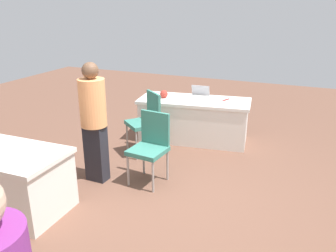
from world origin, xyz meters
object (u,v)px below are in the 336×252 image
at_px(table_back_left, 7,180).
at_px(chair_tucked_left, 151,144).
at_px(laptop_silver, 199,96).
at_px(person_presenter, 94,117).
at_px(scissors_red, 226,100).
at_px(table_foreground, 194,120).
at_px(chair_tucked_right, 146,119).
at_px(yarn_ball, 164,94).

height_order(table_back_left, chair_tucked_left, chair_tucked_left).
bearing_deg(laptop_silver, person_presenter, 64.10).
distance_m(laptop_silver, scissors_red, 0.46).
height_order(table_foreground, chair_tucked_right, chair_tucked_right).
bearing_deg(chair_tucked_right, table_foreground, -82.91).
relative_size(table_foreground, yarn_ball, 14.54).
height_order(chair_tucked_left, laptop_silver, chair_tucked_left).
bearing_deg(scissors_red, table_back_left, -9.23).
relative_size(chair_tucked_left, laptop_silver, 2.77).
height_order(table_foreground, laptop_silver, laptop_silver).
xyz_separation_m(chair_tucked_left, chair_tucked_right, (0.47, -0.83, 0.03)).
bearing_deg(laptop_silver, table_foreground, 64.32).
distance_m(table_foreground, scissors_red, 0.65).
relative_size(chair_tucked_left, person_presenter, 0.59).
height_order(table_foreground, chair_tucked_left, chair_tucked_left).
relative_size(chair_tucked_right, scissors_red, 5.44).
height_order(chair_tucked_left, yarn_ball, chair_tucked_left).
bearing_deg(table_back_left, laptop_silver, -113.83).
bearing_deg(table_back_left, scissors_red, -120.23).
xyz_separation_m(table_back_left, chair_tucked_right, (-0.77, -2.07, 0.20)).
xyz_separation_m(person_presenter, yarn_ball, (-0.21, -1.80, -0.09)).
bearing_deg(table_back_left, yarn_ball, -105.29).
bearing_deg(table_back_left, table_foreground, -113.96).
bearing_deg(yarn_ball, laptop_silver, -158.54).
distance_m(person_presenter, scissors_red, 2.42).
distance_m(table_back_left, scissors_red, 3.57).
relative_size(laptop_silver, scissors_red, 1.89).
distance_m(yarn_ball, scissors_red, 1.07).
height_order(chair_tucked_right, person_presenter, person_presenter).
height_order(person_presenter, scissors_red, person_presenter).
bearing_deg(scissors_red, yarn_ball, -53.58).
xyz_separation_m(chair_tucked_right, person_presenter, (0.22, 1.08, 0.32)).
xyz_separation_m(table_foreground, laptop_silver, (-0.05, -0.12, 0.40)).
bearing_deg(table_foreground, chair_tucked_right, 58.09).
relative_size(table_foreground, laptop_silver, 5.77).
distance_m(table_foreground, laptop_silver, 0.42).
bearing_deg(scissors_red, table_foreground, -49.31).
height_order(chair_tucked_right, scissors_red, chair_tucked_right).
bearing_deg(chair_tucked_left, person_presenter, 26.45).
xyz_separation_m(person_presenter, scissors_red, (-1.23, -2.08, -0.16)).
bearing_deg(table_foreground, laptop_silver, -110.73).
bearing_deg(laptop_silver, yarn_ball, 16.50).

